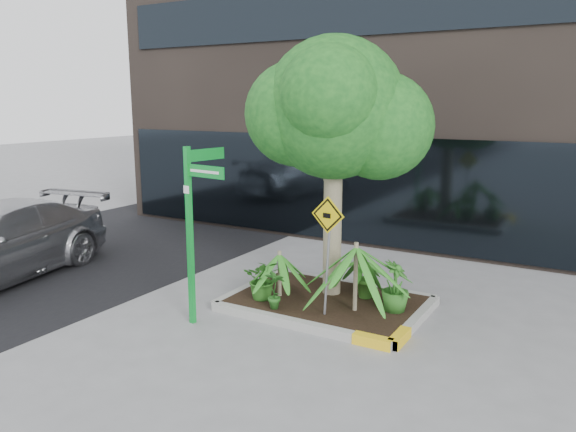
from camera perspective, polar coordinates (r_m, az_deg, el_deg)
The scene contains 13 objects.
ground at distance 9.76m, azimuth 2.06°, elevation -9.55°, with size 80.00×80.00×0.00m, color gray.
asphalt_road at distance 13.89m, azimuth -22.35°, elevation -3.95°, with size 7.00×80.00×0.01m, color black.
planter at distance 9.85m, azimuth 4.03°, elevation -8.73°, with size 3.35×2.36×0.15m.
tree at distance 9.63m, azimuth 4.77°, elevation 10.87°, with size 3.11×2.75×4.66m.
palm_front at distance 9.08m, azimuth 6.95°, elevation -3.13°, with size 1.29×1.29×1.43m.
palm_left at distance 9.78m, azimuth -0.87°, elevation -3.88°, with size 0.92×0.92×1.02m.
palm_back at distance 10.11m, azimuth 7.42°, elevation -4.31°, with size 0.74×0.74×0.82m.
shrub_a at distance 9.74m, azimuth -2.51°, elevation -6.38°, with size 0.65×0.65×0.72m, color #28631C.
shrub_b at distance 9.34m, azimuth 10.83°, elevation -7.04°, with size 0.47×0.47×0.83m, color #2B6D20.
shrub_c at distance 9.29m, azimuth -1.33°, elevation -7.43°, with size 0.36×0.36×0.68m, color #24611E.
shrub_d at distance 9.84m, azimuth 7.86°, elevation -6.13°, with size 0.43×0.43×0.78m, color #316B1F.
street_sign_post at distance 8.86m, azimuth -9.51°, elevation -0.01°, with size 0.84×0.90×2.84m.
cattle_sign at distance 8.84m, azimuth 4.06°, elevation -1.96°, with size 0.59×0.19×1.92m.
Camera 1 is at (4.28, -8.03, 3.51)m, focal length 35.00 mm.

